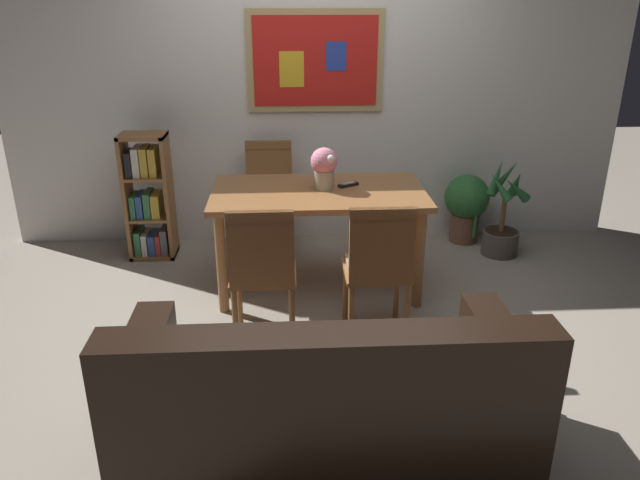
% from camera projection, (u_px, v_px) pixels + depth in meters
% --- Properties ---
extents(ground_plane, '(12.00, 12.00, 0.00)m').
position_uv_depth(ground_plane, '(328.00, 315.00, 4.11)').
color(ground_plane, gray).
extents(wall_back_with_painting, '(5.20, 0.14, 2.60)m').
position_uv_depth(wall_back_with_painting, '(316.00, 88.00, 5.01)').
color(wall_back_with_painting, silver).
rests_on(wall_back_with_painting, ground_plane).
extents(dining_table, '(1.50, 0.85, 0.75)m').
position_uv_depth(dining_table, '(318.00, 204.00, 4.28)').
color(dining_table, brown).
rests_on(dining_table, ground_plane).
extents(dining_chair_near_left, '(0.40, 0.41, 0.91)m').
position_uv_depth(dining_chair_near_left, '(262.00, 265.00, 3.59)').
color(dining_chair_near_left, brown).
rests_on(dining_chair_near_left, ground_plane).
extents(dining_chair_far_left, '(0.40, 0.41, 0.91)m').
position_uv_depth(dining_chair_far_left, '(269.00, 188.00, 5.00)').
color(dining_chair_far_left, brown).
rests_on(dining_chair_far_left, ground_plane).
extents(dining_chair_near_right, '(0.40, 0.41, 0.91)m').
position_uv_depth(dining_chair_near_right, '(379.00, 261.00, 3.63)').
color(dining_chair_near_right, brown).
rests_on(dining_chair_near_right, ground_plane).
extents(leather_couch, '(1.80, 0.84, 0.84)m').
position_uv_depth(leather_couch, '(324.00, 406.00, 2.71)').
color(leather_couch, black).
rests_on(leather_couch, ground_plane).
extents(bookshelf, '(0.36, 0.28, 1.02)m').
position_uv_depth(bookshelf, '(148.00, 199.00, 4.88)').
color(bookshelf, brown).
rests_on(bookshelf, ground_plane).
extents(potted_ivy, '(0.38, 0.38, 0.63)m').
position_uv_depth(potted_ivy, '(466.00, 204.00, 5.23)').
color(potted_ivy, brown).
rests_on(potted_ivy, ground_plane).
extents(potted_palm, '(0.35, 0.37, 0.80)m').
position_uv_depth(potted_palm, '(502.00, 224.00, 4.99)').
color(potted_palm, '#4C4742').
rests_on(potted_palm, ground_plane).
extents(flower_vase, '(0.19, 0.19, 0.29)m').
position_uv_depth(flower_vase, '(324.00, 166.00, 4.21)').
color(flower_vase, tan).
rests_on(flower_vase, dining_table).
extents(tv_remote, '(0.16, 0.12, 0.02)m').
position_uv_depth(tv_remote, '(348.00, 185.00, 4.32)').
color(tv_remote, black).
rests_on(tv_remote, dining_table).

